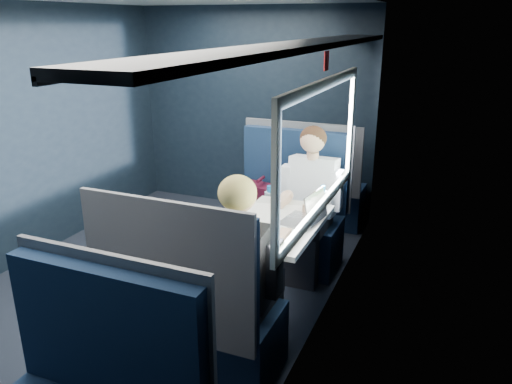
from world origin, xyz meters
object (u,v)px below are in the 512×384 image
at_px(man, 309,196).
at_px(bottle_small, 322,202).
at_px(seat_bay_near, 286,217).
at_px(laptop, 308,214).
at_px(woman, 242,266).
at_px(table, 273,231).
at_px(seat_row_front, 315,189).
at_px(seat_bay_far, 194,316).
at_px(cup, 322,201).

height_order(man, bottle_small, man).
bearing_deg(seat_bay_near, laptop, -61.37).
height_order(seat_bay_near, man, man).
bearing_deg(woman, laptop, 77.42).
bearing_deg(bottle_small, table, -138.69).
relative_size(seat_bay_near, seat_row_front, 1.09).
xyz_separation_m(seat_bay_near, seat_row_front, (0.01, 0.92, -0.01)).
distance_m(seat_bay_far, woman, 0.43).
relative_size(seat_bay_far, woman, 0.95).
xyz_separation_m(table, laptop, (0.24, 0.07, 0.14)).
distance_m(table, cup, 0.52).
relative_size(table, seat_row_front, 0.86).
xyz_separation_m(laptop, cup, (0.01, 0.37, -0.02)).
xyz_separation_m(man, laptop, (0.17, -0.63, 0.09)).
height_order(seat_row_front, woman, woman).
xyz_separation_m(table, man, (0.07, 0.70, 0.06)).
bearing_deg(seat_row_front, table, -84.20).
xyz_separation_m(seat_row_front, bottle_small, (0.48, -1.53, 0.43)).
relative_size(woman, laptop, 3.80).
bearing_deg(seat_row_front, seat_bay_near, -90.86).
bearing_deg(seat_row_front, laptop, -76.19).
distance_m(laptop, cup, 0.37).
distance_m(table, seat_bay_near, 0.93).
distance_m(seat_bay_far, laptop, 1.11).
bearing_deg(man, seat_bay_near, 146.44).
distance_m(seat_bay_near, laptop, 0.99).
relative_size(seat_row_front, man, 0.88).
xyz_separation_m(seat_bay_far, man, (0.25, 1.57, 0.30)).
height_order(woman, laptop, woman).
bearing_deg(cup, woman, -99.07).
distance_m(seat_bay_near, bottle_small, 0.89).
bearing_deg(table, bottle_small, 41.31).
distance_m(seat_bay_near, seat_row_front, 0.92).
height_order(table, seat_bay_far, seat_bay_far).
height_order(seat_bay_near, seat_bay_far, same).
height_order(seat_bay_far, woman, woman).
height_order(table, man, man).
bearing_deg(bottle_small, man, 117.75).
bearing_deg(bottle_small, cup, 104.71).
relative_size(seat_bay_far, man, 0.95).
relative_size(man, laptop, 3.80).
relative_size(seat_bay_near, woman, 0.95).
height_order(woman, cup, woman).
xyz_separation_m(bottle_small, cup, (-0.05, 0.18, -0.06)).
bearing_deg(seat_bay_far, seat_bay_near, 90.45).
height_order(man, cup, man).
bearing_deg(laptop, cup, 88.57).
bearing_deg(seat_bay_far, table, 78.22).
bearing_deg(man, woman, -90.00).
bearing_deg(seat_bay_near, seat_bay_far, -89.55).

